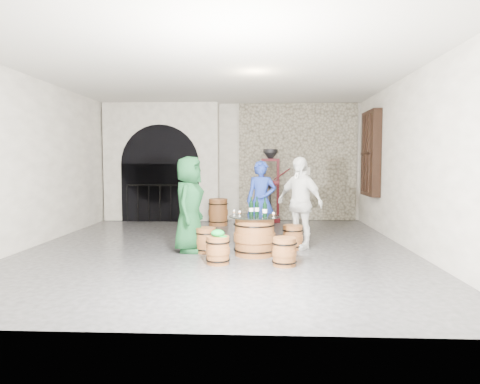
{
  "coord_description": "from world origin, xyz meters",
  "views": [
    {
      "loc": [
        0.78,
        -7.85,
        1.6
      ],
      "look_at": [
        0.41,
        -0.05,
        1.05
      ],
      "focal_mm": 32.0,
      "sensor_mm": 36.0,
      "label": 1
    }
  ],
  "objects_px": {
    "barrel_stool_near_right": "(284,252)",
    "wine_bottle_right": "(257,208)",
    "barrel_stool_right": "(293,237)",
    "barrel_stool_far": "(259,234)",
    "wine_bottle_center": "(265,209)",
    "side_barrel": "(218,212)",
    "corking_press": "(270,180)",
    "barrel_stool_left": "(206,240)",
    "person_blue": "(261,201)",
    "barrel_stool_near_left": "(218,250)",
    "wine_bottle_left": "(251,208)",
    "person_green": "(189,204)",
    "barrel_table": "(255,236)",
    "person_white": "(299,203)"
  },
  "relations": [
    {
      "from": "barrel_stool_near_right",
      "to": "wine_bottle_right",
      "type": "bearing_deg",
      "value": 116.88
    },
    {
      "from": "barrel_stool_right",
      "to": "barrel_stool_far",
      "type": "bearing_deg",
      "value": 151.36
    },
    {
      "from": "barrel_stool_right",
      "to": "wine_bottle_right",
      "type": "bearing_deg",
      "value": -146.17
    },
    {
      "from": "wine_bottle_center",
      "to": "side_barrel",
      "type": "height_order",
      "value": "wine_bottle_center"
    },
    {
      "from": "barrel_stool_far",
      "to": "corking_press",
      "type": "relative_size",
      "value": 0.23
    },
    {
      "from": "barrel_stool_left",
      "to": "wine_bottle_right",
      "type": "height_order",
      "value": "wine_bottle_right"
    },
    {
      "from": "barrel_stool_left",
      "to": "person_blue",
      "type": "xyz_separation_m",
      "value": [
        0.98,
        1.11,
        0.6
      ]
    },
    {
      "from": "barrel_stool_near_left",
      "to": "wine_bottle_left",
      "type": "height_order",
      "value": "wine_bottle_left"
    },
    {
      "from": "barrel_stool_near_left",
      "to": "corking_press",
      "type": "xyz_separation_m",
      "value": [
        0.94,
        4.83,
        0.91
      ]
    },
    {
      "from": "barrel_stool_right",
      "to": "person_green",
      "type": "bearing_deg",
      "value": -170.5
    },
    {
      "from": "wine_bottle_right",
      "to": "wine_bottle_center",
      "type": "bearing_deg",
      "value": -58.92
    },
    {
      "from": "person_blue",
      "to": "corking_press",
      "type": "relative_size",
      "value": 0.84
    },
    {
      "from": "barrel_table",
      "to": "wine_bottle_right",
      "type": "distance_m",
      "value": 0.49
    },
    {
      "from": "barrel_stool_left",
      "to": "person_green",
      "type": "height_order",
      "value": "person_green"
    },
    {
      "from": "wine_bottle_right",
      "to": "side_barrel",
      "type": "height_order",
      "value": "wine_bottle_right"
    },
    {
      "from": "wine_bottle_right",
      "to": "corking_press",
      "type": "bearing_deg",
      "value": 85.35
    },
    {
      "from": "barrel_stool_far",
      "to": "barrel_stool_near_right",
      "type": "relative_size",
      "value": 1.0
    },
    {
      "from": "person_green",
      "to": "wine_bottle_left",
      "type": "relative_size",
      "value": 5.23
    },
    {
      "from": "person_blue",
      "to": "wine_bottle_right",
      "type": "bearing_deg",
      "value": -88.16
    },
    {
      "from": "wine_bottle_center",
      "to": "barrel_stool_near_left",
      "type": "bearing_deg",
      "value": -143.19
    },
    {
      "from": "person_green",
      "to": "person_blue",
      "type": "xyz_separation_m",
      "value": [
        1.28,
        1.05,
        -0.04
      ]
    },
    {
      "from": "barrel_table",
      "to": "side_barrel",
      "type": "bearing_deg",
      "value": 105.62
    },
    {
      "from": "barrel_stool_far",
      "to": "wine_bottle_left",
      "type": "relative_size",
      "value": 1.35
    },
    {
      "from": "wine_bottle_center",
      "to": "side_barrel",
      "type": "relative_size",
      "value": 0.48
    },
    {
      "from": "person_white",
      "to": "wine_bottle_left",
      "type": "relative_size",
      "value": 5.22
    },
    {
      "from": "barrel_stool_far",
      "to": "person_blue",
      "type": "bearing_deg",
      "value": 84.78
    },
    {
      "from": "wine_bottle_right",
      "to": "corking_press",
      "type": "height_order",
      "value": "corking_press"
    },
    {
      "from": "barrel_stool_right",
      "to": "wine_bottle_right",
      "type": "height_order",
      "value": "wine_bottle_right"
    },
    {
      "from": "wine_bottle_right",
      "to": "person_white",
      "type": "bearing_deg",
      "value": 34.52
    },
    {
      "from": "person_green",
      "to": "corking_press",
      "type": "bearing_deg",
      "value": -13.64
    },
    {
      "from": "barrel_table",
      "to": "person_blue",
      "type": "distance_m",
      "value": 1.38
    },
    {
      "from": "barrel_stool_near_right",
      "to": "corking_press",
      "type": "height_order",
      "value": "corking_press"
    },
    {
      "from": "barrel_stool_left",
      "to": "barrel_stool_near_left",
      "type": "distance_m",
      "value": 0.9
    },
    {
      "from": "corking_press",
      "to": "person_white",
      "type": "bearing_deg",
      "value": -81.98
    },
    {
      "from": "person_green",
      "to": "wine_bottle_right",
      "type": "xyz_separation_m",
      "value": [
        1.21,
        -0.13,
        -0.04
      ]
    },
    {
      "from": "barrel_stool_near_left",
      "to": "person_blue",
      "type": "xyz_separation_m",
      "value": [
        0.68,
        1.96,
        0.6
      ]
    },
    {
      "from": "person_blue",
      "to": "barrel_stool_far",
      "type": "bearing_deg",
      "value": -89.59
    },
    {
      "from": "barrel_stool_far",
      "to": "barrel_stool_right",
      "type": "bearing_deg",
      "value": -28.64
    },
    {
      "from": "barrel_table",
      "to": "wine_bottle_left",
      "type": "distance_m",
      "value": 0.48
    },
    {
      "from": "corking_press",
      "to": "barrel_stool_far",
      "type": "bearing_deg",
      "value": -94.37
    },
    {
      "from": "corking_press",
      "to": "person_green",
      "type": "bearing_deg",
      "value": -110.72
    },
    {
      "from": "person_white",
      "to": "person_green",
      "type": "bearing_deg",
      "value": -124.97
    },
    {
      "from": "person_green",
      "to": "side_barrel",
      "type": "xyz_separation_m",
      "value": [
        0.21,
        3.21,
        -0.52
      ]
    },
    {
      "from": "barrel_stool_near_right",
      "to": "wine_bottle_center",
      "type": "height_order",
      "value": "wine_bottle_center"
    },
    {
      "from": "barrel_stool_right",
      "to": "wine_bottle_left",
      "type": "relative_size",
      "value": 1.35
    },
    {
      "from": "person_green",
      "to": "side_barrel",
      "type": "bearing_deg",
      "value": 4.07
    },
    {
      "from": "barrel_stool_left",
      "to": "barrel_stool_near_right",
      "type": "bearing_deg",
      "value": -34.52
    },
    {
      "from": "wine_bottle_right",
      "to": "person_blue",
      "type": "bearing_deg",
      "value": 86.21
    },
    {
      "from": "barrel_stool_right",
      "to": "person_blue",
      "type": "bearing_deg",
      "value": 128.02
    },
    {
      "from": "wine_bottle_left",
      "to": "barrel_stool_far",
      "type": "bearing_deg",
      "value": 80.26
    }
  ]
}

